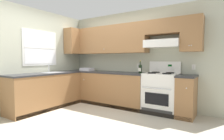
% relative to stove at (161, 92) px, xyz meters
% --- Properties ---
extents(ground_plane, '(7.04, 7.04, 0.00)m').
position_rel_stove_xyz_m(ground_plane, '(-1.31, -1.25, -0.48)').
color(ground_plane, '#B2AA99').
extents(wall_back, '(4.68, 0.57, 2.55)m').
position_rel_stove_xyz_m(wall_back, '(-0.91, 0.27, 1.00)').
color(wall_back, '#B7BAA3').
rests_on(wall_back, ground_plane).
extents(wall_left, '(0.47, 4.00, 2.55)m').
position_rel_stove_xyz_m(wall_left, '(-2.90, -1.03, 0.87)').
color(wall_left, '#B7BAA3').
rests_on(wall_left, ground_plane).
extents(counter_back_run, '(3.60, 0.65, 0.91)m').
position_rel_stove_xyz_m(counter_back_run, '(-1.33, -0.01, -0.03)').
color(counter_back_run, olive).
rests_on(counter_back_run, ground_plane).
extents(counter_left_run, '(0.63, 1.91, 1.13)m').
position_rel_stove_xyz_m(counter_left_run, '(-2.55, -1.25, -0.02)').
color(counter_left_run, olive).
rests_on(counter_left_run, ground_plane).
extents(stove, '(0.76, 0.62, 1.20)m').
position_rel_stove_xyz_m(stove, '(0.00, 0.00, 0.00)').
color(stove, white).
rests_on(stove, ground_plane).
extents(wine_bottle, '(0.08, 0.08, 0.32)m').
position_rel_stove_xyz_m(wine_bottle, '(-0.49, -0.07, 0.55)').
color(wine_bottle, black).
rests_on(wine_bottle, counter_back_run).
extents(bowl, '(0.38, 0.27, 0.08)m').
position_rel_stove_xyz_m(bowl, '(-2.29, 0.02, 0.46)').
color(bowl, silver).
rests_on(bowl, counter_back_run).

